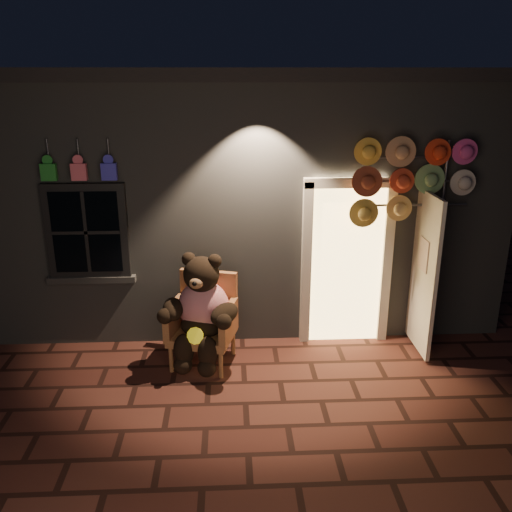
{
  "coord_description": "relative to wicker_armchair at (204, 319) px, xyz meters",
  "views": [
    {
      "loc": [
        -0.14,
        -5.05,
        3.41
      ],
      "look_at": [
        0.16,
        1.0,
        1.35
      ],
      "focal_mm": 38.0,
      "sensor_mm": 36.0,
      "label": 1
    }
  ],
  "objects": [
    {
      "name": "ground",
      "position": [
        0.47,
        -0.99,
        -0.55
      ],
      "size": [
        60.0,
        60.0,
        0.0
      ],
      "primitive_type": "plane",
      "color": "#552A20",
      "rests_on": "ground"
    },
    {
      "name": "hat_rack",
      "position": [
        2.5,
        0.29,
        1.64
      ],
      "size": [
        1.51,
        0.22,
        2.66
      ],
      "color": "#59595E",
      "rests_on": "ground"
    },
    {
      "name": "teddy_bear",
      "position": [
        -0.02,
        -0.14,
        0.18
      ],
      "size": [
        0.97,
        0.87,
        1.38
      ],
      "rotation": [
        0.0,
        0.0,
        -0.26
      ],
      "color": "red",
      "rests_on": "ground"
    },
    {
      "name": "wicker_armchair",
      "position": [
        0.0,
        0.0,
        0.0
      ],
      "size": [
        0.89,
        0.85,
        1.1
      ],
      "rotation": [
        0.0,
        0.0,
        -0.26
      ],
      "color": "#A97941",
      "rests_on": "ground"
    },
    {
      "name": "shop_building",
      "position": [
        0.47,
        3.0,
        1.19
      ],
      "size": [
        7.3,
        5.95,
        3.51
      ],
      "color": "slate",
      "rests_on": "ground"
    }
  ]
}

